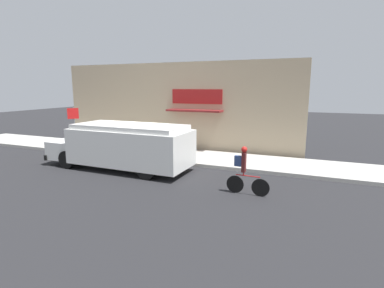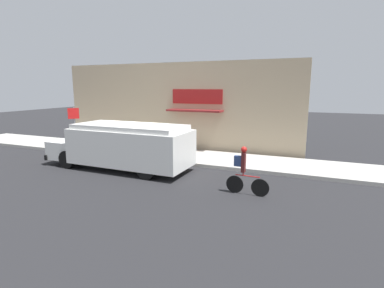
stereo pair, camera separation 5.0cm
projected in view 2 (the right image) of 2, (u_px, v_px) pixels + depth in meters
ground_plane at (144, 161)px, 14.87m from camera, size 70.00×70.00×0.00m
sidewalk at (158, 154)px, 16.20m from camera, size 28.00×2.97×0.15m
storefront at (174, 107)px, 17.42m from camera, size 14.76×0.97×5.00m
school_bus at (123, 145)px, 13.32m from camera, size 6.81×2.78×2.02m
cyclist at (244, 171)px, 10.15m from camera, size 1.49×0.21×1.67m
stop_sign_post at (74, 121)px, 16.99m from camera, size 0.45×0.45×2.36m
trash_bin at (146, 143)px, 16.84m from camera, size 0.59×0.59×0.78m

